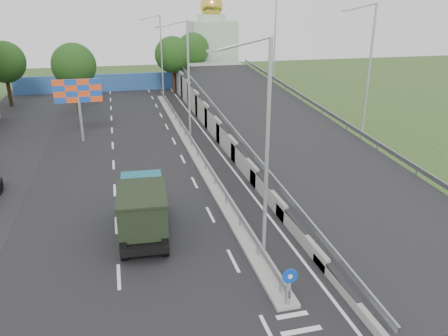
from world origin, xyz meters
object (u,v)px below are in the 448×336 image
object	(u,v)px
lamp_post_mid	(186,75)
lamp_post_far	(160,52)
sign_bollard	(289,287)
church	(212,45)
billboard	(78,95)
lamp_post_near	(263,142)
dump_truck	(143,207)

from	to	relation	value
lamp_post_mid	lamp_post_far	size ratio (longest dim) A/B	1.00
sign_bollard	church	bearing A→B (deg)	80.19
billboard	lamp_post_near	bearing A→B (deg)	-67.51
sign_bollard	billboard	size ratio (longest dim) A/B	0.30
lamp_post_near	lamp_post_mid	world-z (taller)	same
lamp_post_near	lamp_post_far	distance (m)	40.00
lamp_post_near	billboard	distance (m)	23.87
lamp_post_near	lamp_post_mid	xyz separation A→B (m)	(0.00, 20.00, 0.00)
lamp_post_mid	church	distance (m)	35.41
lamp_post_mid	billboard	world-z (taller)	lamp_post_mid
lamp_post_near	billboard	size ratio (longest dim) A/B	1.83
sign_bollard	billboard	xyz separation A→B (m)	(-9.00, 25.83, 3.15)
lamp_post_near	sign_bollard	bearing A→B (deg)	-91.64
lamp_post_near	church	size ratio (longest dim) A/B	0.73
lamp_post_far	church	xyz separation A→B (m)	(9.89, 14.00, -0.50)
lamp_post_near	lamp_post_mid	size ratio (longest dim) A/B	1.00
church	billboard	distance (m)	37.23
church	billboard	world-z (taller)	church
billboard	lamp_post_far	bearing A→B (deg)	63.16
billboard	church	bearing A→B (deg)	59.30
lamp_post_far	dump_truck	xyz separation A→B (m)	(-5.17, -36.19, -4.29)
dump_truck	lamp_post_near	bearing A→B (deg)	-32.82
lamp_post_near	lamp_post_far	xyz separation A→B (m)	(0.00, 40.00, 0.00)
lamp_post_far	billboard	size ratio (longest dim) A/B	1.83
lamp_post_mid	dump_truck	size ratio (longest dim) A/B	1.59
lamp_post_mid	church	xyz separation A→B (m)	(9.89, 34.00, -0.50)
lamp_post_mid	dump_truck	xyz separation A→B (m)	(-5.17, -16.19, -4.29)
lamp_post_mid	billboard	xyz separation A→B (m)	(-9.11, 2.00, -1.62)
church	sign_bollard	bearing A→B (deg)	-99.81
dump_truck	church	bearing A→B (deg)	76.84
sign_bollard	church	size ratio (longest dim) A/B	0.12
lamp_post_far	billboard	world-z (taller)	lamp_post_far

